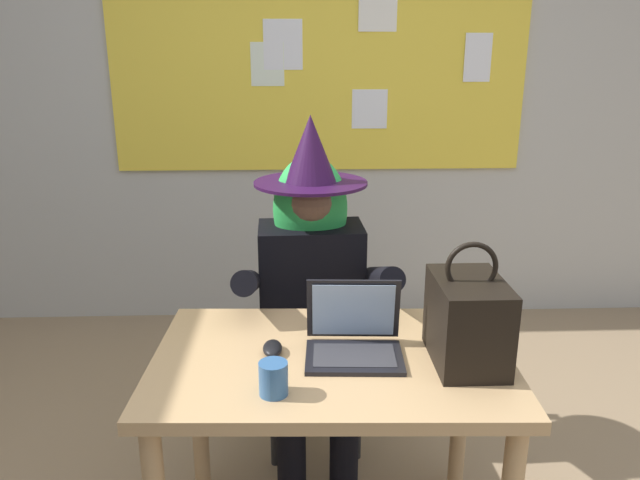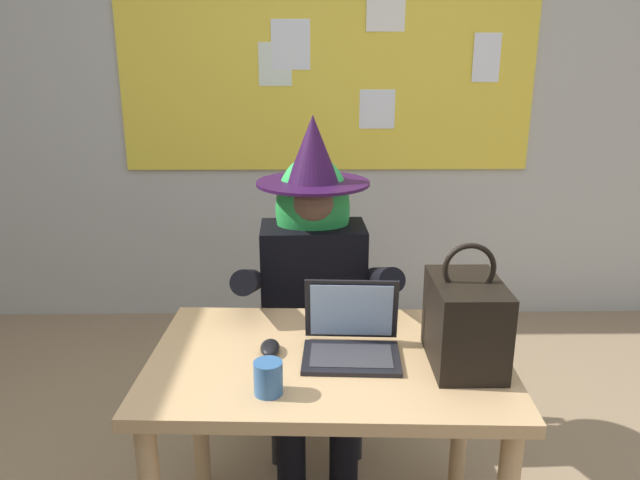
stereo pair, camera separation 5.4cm
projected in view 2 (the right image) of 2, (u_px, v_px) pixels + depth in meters
wall_back_bulletin at (327, 84)px, 3.57m from camera, size 5.79×2.19×2.87m
desk_main at (329, 387)px, 1.91m from camera, size 1.13×0.76×0.73m
chair_at_desk at (312, 325)px, 2.63m from camera, size 0.45×0.45×0.89m
person_costumed at (314, 274)px, 2.43m from camera, size 0.61×0.70×1.40m
laptop at (351, 339)px, 1.88m from camera, size 0.31×0.26×0.22m
computer_mouse at (270, 348)px, 1.89m from camera, size 0.06×0.10×0.03m
handbag at (465, 322)px, 1.80m from camera, size 0.20×0.30×0.38m
coffee_mug at (268, 378)px, 1.66m from camera, size 0.08×0.08×0.09m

